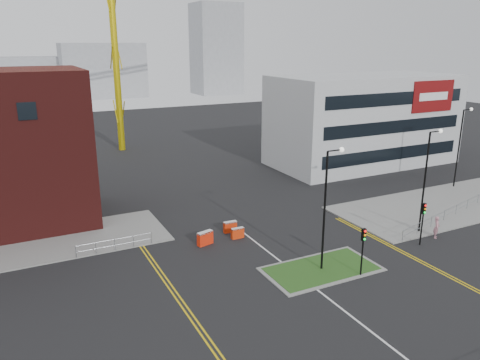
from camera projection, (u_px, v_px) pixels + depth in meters
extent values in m
plane|color=black|center=(375.00, 335.00, 26.94)|extent=(200.00, 200.00, 0.00)
cube|color=slate|center=(445.00, 205.00, 48.34)|extent=(24.00, 10.00, 0.12)
cube|color=slate|center=(321.00, 269.00, 34.65)|extent=(8.60, 4.60, 0.08)
cube|color=#244416|center=(321.00, 269.00, 34.64)|extent=(8.00, 4.00, 0.12)
cube|color=black|center=(27.00, 111.00, 36.71)|extent=(1.40, 0.10, 1.40)
cube|color=silver|center=(363.00, 120.00, 63.82)|extent=(25.00, 12.00, 12.00)
cube|color=black|center=(393.00, 154.00, 59.65)|extent=(22.00, 0.10, 1.60)
cube|color=black|center=(395.00, 127.00, 58.65)|extent=(22.00, 0.10, 1.60)
cube|color=black|center=(398.00, 99.00, 57.66)|extent=(22.00, 0.10, 1.60)
cube|color=#670B0C|center=(433.00, 96.00, 60.17)|extent=(7.00, 0.15, 4.00)
cube|color=white|center=(434.00, 96.00, 60.09)|extent=(5.00, 0.05, 1.00)
cylinder|color=gold|center=(114.00, 33.00, 68.34)|extent=(1.00, 1.00, 34.97)
cylinder|color=black|center=(324.00, 213.00, 33.38)|extent=(0.16, 0.16, 9.00)
cylinder|color=black|center=(335.00, 150.00, 32.37)|extent=(1.20, 0.10, 0.10)
sphere|color=silver|center=(342.00, 150.00, 32.62)|extent=(0.36, 0.36, 0.36)
cylinder|color=black|center=(424.00, 184.00, 40.23)|extent=(0.16, 0.16, 9.00)
cylinder|color=black|center=(435.00, 132.00, 39.21)|extent=(1.20, 0.10, 0.10)
sphere|color=silver|center=(441.00, 131.00, 39.47)|extent=(0.36, 0.36, 0.36)
cylinder|color=black|center=(459.00, 149.00, 53.08)|extent=(0.16, 0.16, 9.00)
cylinder|color=black|center=(468.00, 109.00, 52.06)|extent=(1.20, 0.10, 0.10)
sphere|color=silver|center=(471.00, 109.00, 52.32)|extent=(0.36, 0.36, 0.36)
cylinder|color=black|center=(362.00, 257.00, 33.37)|extent=(0.12, 0.12, 3.00)
cube|color=black|center=(364.00, 235.00, 32.89)|extent=(0.28, 0.22, 0.90)
sphere|color=red|center=(365.00, 231.00, 32.69)|extent=(0.18, 0.18, 0.18)
sphere|color=orange|center=(365.00, 235.00, 32.78)|extent=(0.18, 0.18, 0.18)
sphere|color=#0CCC33|center=(365.00, 239.00, 32.86)|extent=(0.18, 0.18, 0.18)
cylinder|color=black|center=(422.00, 228.00, 38.51)|extent=(0.12, 0.12, 3.00)
cube|color=black|center=(424.00, 209.00, 38.03)|extent=(0.28, 0.22, 0.90)
sphere|color=red|center=(426.00, 206.00, 37.83)|extent=(0.18, 0.18, 0.18)
sphere|color=orange|center=(425.00, 209.00, 37.92)|extent=(0.18, 0.18, 0.18)
sphere|color=#0CCC33|center=(425.00, 213.00, 38.00)|extent=(0.18, 0.18, 0.18)
cylinder|color=gray|center=(114.00, 239.00, 37.39)|extent=(6.00, 0.04, 0.04)
cylinder|color=gray|center=(115.00, 245.00, 37.53)|extent=(6.00, 0.04, 0.04)
cylinder|color=gray|center=(76.00, 252.00, 36.25)|extent=(0.05, 0.05, 1.10)
cylinder|color=gray|center=(151.00, 238.00, 38.82)|extent=(0.05, 0.05, 1.10)
cylinder|color=gray|center=(457.00, 205.00, 45.27)|extent=(19.01, 5.04, 0.04)
cylinder|color=gray|center=(456.00, 210.00, 45.42)|extent=(19.01, 5.04, 0.04)
cylinder|color=gray|center=(402.00, 236.00, 39.21)|extent=(0.05, 0.05, 1.10)
cube|color=silver|center=(353.00, 317.00, 28.65)|extent=(0.15, 30.00, 0.01)
cube|color=gold|center=(171.00, 291.00, 31.67)|extent=(0.12, 24.00, 0.01)
cube|color=gold|center=(175.00, 290.00, 31.80)|extent=(0.12, 24.00, 0.01)
cube|color=gold|center=(416.00, 260.00, 36.15)|extent=(0.12, 20.00, 0.01)
cube|color=gold|center=(419.00, 259.00, 36.28)|extent=(0.12, 20.00, 0.01)
cube|color=gray|center=(103.00, 71.00, 140.55)|extent=(24.00, 12.00, 16.00)
cube|color=gray|center=(216.00, 49.00, 149.51)|extent=(14.00, 12.00, 28.00)
cube|color=gray|center=(37.00, 77.00, 142.01)|extent=(30.00, 12.00, 12.00)
imported|color=#BE7B8A|center=(437.00, 227.00, 40.08)|extent=(0.84, 0.81, 1.93)
cube|color=red|center=(238.00, 233.00, 40.11)|extent=(1.12, 0.39, 0.93)
cube|color=silver|center=(238.00, 229.00, 40.00)|extent=(1.12, 0.39, 0.11)
cube|color=red|center=(205.00, 238.00, 38.80)|extent=(1.44, 0.79, 1.14)
cube|color=silver|center=(205.00, 232.00, 38.66)|extent=(1.44, 0.79, 0.14)
cube|color=red|center=(230.00, 227.00, 41.39)|extent=(1.20, 0.43, 0.99)
cube|color=silver|center=(230.00, 222.00, 41.26)|extent=(1.20, 0.43, 0.12)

